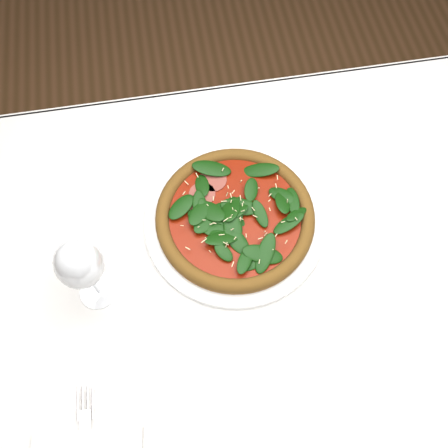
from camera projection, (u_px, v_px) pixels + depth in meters
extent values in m
plane|color=brown|center=(256.00, 342.00, 1.59)|extent=(6.00, 6.00, 0.00)
cube|color=silver|center=(278.00, 256.00, 0.93)|extent=(1.20, 0.80, 0.04)
cylinder|color=#4F3A1F|center=(47.00, 225.00, 1.38)|extent=(0.06, 0.06, 0.71)
cylinder|color=#4F3A1F|center=(421.00, 169.00, 1.46)|extent=(0.06, 0.06, 0.71)
cube|color=silver|center=(238.00, 116.00, 1.19)|extent=(1.20, 0.01, 0.22)
cylinder|color=silver|center=(235.00, 221.00, 0.94)|extent=(0.34, 0.34, 0.01)
torus|color=silver|center=(235.00, 220.00, 0.93)|extent=(0.34, 0.34, 0.01)
cylinder|color=#A16827|center=(235.00, 218.00, 0.93)|extent=(0.31, 0.31, 0.01)
torus|color=#A86E26|center=(235.00, 216.00, 0.92)|extent=(0.32, 0.32, 0.03)
cylinder|color=#912405|center=(235.00, 216.00, 0.92)|extent=(0.26, 0.26, 0.00)
cylinder|color=brown|center=(235.00, 215.00, 0.92)|extent=(0.23, 0.23, 0.00)
ellipsoid|color=#133A0A|center=(235.00, 213.00, 0.91)|extent=(0.25, 0.25, 0.02)
cylinder|color=beige|center=(235.00, 211.00, 0.90)|extent=(0.23, 0.23, 0.00)
cylinder|color=white|center=(99.00, 291.00, 0.88)|extent=(0.07, 0.07, 0.00)
cylinder|color=white|center=(93.00, 282.00, 0.84)|extent=(0.01, 0.01, 0.09)
ellipsoid|color=white|center=(79.00, 264.00, 0.76)|extent=(0.08, 0.08, 0.10)
cube|color=silver|center=(85.00, 402.00, 0.79)|extent=(0.03, 0.05, 0.00)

